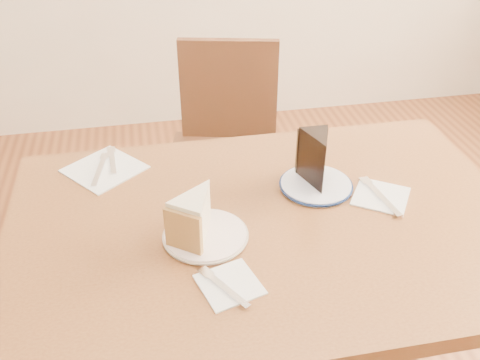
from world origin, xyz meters
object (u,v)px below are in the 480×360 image
carrot_cake (198,215)px  chocolate_cake (318,162)px  plate_cream (206,236)px  plate_navy (316,185)px  chair_far (227,152)px  table (267,251)px

carrot_cake → chocolate_cake: bearing=59.9°
plate_cream → carrot_cake: bearing=149.3°
plate_navy → carrot_cake: bearing=-156.7°
plate_cream → plate_navy: (0.30, 0.14, 0.00)m
plate_cream → chair_far: bearing=77.0°
plate_cream → plate_navy: bearing=25.6°
chair_far → carrot_cake: size_ratio=7.56×
chair_far → plate_navy: chair_far is taller
plate_navy → plate_cream: bearing=-154.4°
table → carrot_cake: size_ratio=10.38×
chair_far → chocolate_cake: 0.73m
plate_navy → chocolate_cake: chocolate_cake is taller
chair_far → chocolate_cake: bearing=113.6°
table → carrot_cake: carrot_cake is taller
chair_far → carrot_cake: (-0.20, -0.78, 0.32)m
table → plate_cream: size_ratio=6.61×
chair_far → plate_navy: size_ratio=4.95×
plate_cream → plate_navy: same height
table → carrot_cake: (-0.17, -0.03, 0.16)m
plate_cream → plate_navy: size_ratio=1.03×
table → chair_far: 0.77m
carrot_cake → chair_far: bearing=112.0°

